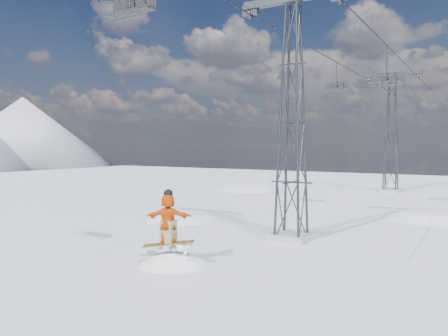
# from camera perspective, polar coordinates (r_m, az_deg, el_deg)

# --- Properties ---
(ground) EXTENTS (120.00, 120.00, 0.00)m
(ground) POSITION_cam_1_polar(r_m,az_deg,el_deg) (14.80, -6.51, -14.68)
(ground) COLOR white
(ground) RESTS_ON ground
(snow_terrain) EXTENTS (39.00, 37.00, 22.00)m
(snow_terrain) POSITION_cam_1_polar(r_m,az_deg,el_deg) (37.78, 8.41, -18.91)
(snow_terrain) COLOR white
(snow_terrain) RESTS_ON ground
(lift_tower_near) EXTENTS (5.20, 1.80, 11.43)m
(lift_tower_near) POSITION_cam_1_polar(r_m,az_deg,el_deg) (20.72, 8.88, 5.67)
(lift_tower_near) COLOR #999999
(lift_tower_near) RESTS_ON ground
(lift_tower_far) EXTENTS (5.20, 1.80, 11.43)m
(lift_tower_far) POSITION_cam_1_polar(r_m,az_deg,el_deg) (44.86, 21.02, 4.05)
(lift_tower_far) COLOR #999999
(lift_tower_far) RESTS_ON ground
(haul_cables) EXTENTS (4.46, 51.00, 0.06)m
(haul_cables) POSITION_cam_1_polar(r_m,az_deg,el_deg) (32.28, 16.92, 14.24)
(haul_cables) COLOR black
(haul_cables) RESTS_ON ground
(snowboarder_jump) EXTENTS (4.40, 4.40, 6.81)m
(snowboarder_jump) POSITION_cam_1_polar(r_m,az_deg,el_deg) (17.46, -6.60, -17.48)
(snowboarder_jump) COLOR white
(snowboarder_jump) RESTS_ON ground
(lift_chair_near) EXTENTS (1.87, 0.54, 2.32)m
(lift_chair_near) POSITION_cam_1_polar(r_m,az_deg,el_deg) (15.39, -12.02, 19.95)
(lift_chair_near) COLOR black
(lift_chair_near) RESTS_ON ground
(lift_chair_mid) EXTENTS (2.09, 0.60, 2.59)m
(lift_chair_mid) POSITION_cam_1_polar(r_m,az_deg,el_deg) (30.49, 20.47, 10.89)
(lift_chair_mid) COLOR black
(lift_chair_mid) RESTS_ON ground
(lift_chair_far) EXTENTS (1.83, 0.53, 2.27)m
(lift_chair_far) POSITION_cam_1_polar(r_m,az_deg,el_deg) (35.30, 14.50, 10.30)
(lift_chair_far) COLOR black
(lift_chair_far) RESTS_ON ground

